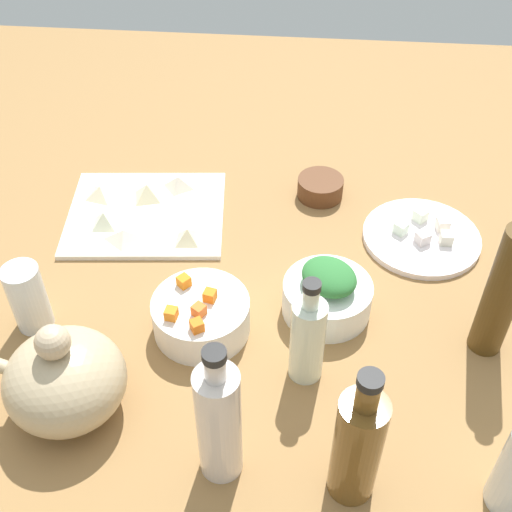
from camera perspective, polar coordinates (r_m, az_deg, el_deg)
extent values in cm
cube|color=olive|center=(115.81, 0.00, -2.34)|extent=(190.00, 190.00, 3.00)
cube|color=silver|center=(128.45, -9.50, 3.64)|extent=(31.77, 27.60, 1.00)
cylinder|color=white|center=(125.17, 14.15, 1.59)|extent=(21.56, 21.56, 1.20)
cylinder|color=white|center=(107.84, 6.17, -3.64)|extent=(14.53, 14.53, 5.88)
cylinder|color=white|center=(104.82, -4.77, -5.18)|extent=(15.50, 15.50, 6.15)
cylinder|color=#58311A|center=(131.39, 5.60, 5.95)|extent=(9.04, 9.04, 3.96)
ellipsoid|color=tan|center=(96.21, -16.21, -10.33)|extent=(16.99, 16.82, 12.87)
sphere|color=tan|center=(89.87, -17.24, -7.16)|extent=(4.76, 4.76, 4.76)
cylinder|color=tan|center=(97.57, -20.43, -9.23)|extent=(5.38, 2.00, 3.93)
cylinder|color=#4D3413|center=(102.36, 20.61, -3.02)|extent=(5.14, 5.14, 23.54)
cylinder|color=silver|center=(84.79, -3.23, -14.39)|extent=(5.77, 5.77, 19.54)
cylinder|color=silver|center=(75.30, -3.57, -9.70)|extent=(2.60, 2.60, 3.53)
cylinder|color=black|center=(73.43, -3.65, -8.59)|extent=(2.88, 2.88, 1.20)
cylinder|color=silver|center=(95.94, 4.48, -7.35)|extent=(5.12, 5.12, 14.66)
cylinder|color=silver|center=(89.15, 4.79, -3.67)|extent=(2.31, 2.31, 3.42)
cylinder|color=black|center=(87.47, 4.88, -2.63)|extent=(2.56, 2.56, 1.20)
cylinder|color=brown|center=(84.58, 8.75, -16.17)|extent=(6.11, 6.11, 18.28)
cylinder|color=brown|center=(75.21, 9.66, -11.82)|extent=(2.75, 2.75, 4.17)
cylinder|color=black|center=(73.05, 9.91, -10.61)|extent=(3.05, 3.05, 1.20)
cylinder|color=white|center=(109.09, -19.17, -3.43)|extent=(5.80, 5.80, 12.04)
cube|color=orange|center=(98.27, -5.15, -6.03)|extent=(2.48, 2.48, 1.80)
cube|color=orange|center=(102.22, -4.03, -3.43)|extent=(2.17, 2.17, 1.80)
cube|color=orange|center=(100.27, -4.98, -4.70)|extent=(2.50, 2.50, 1.80)
cube|color=orange|center=(100.26, -7.37, -4.97)|extent=(2.04, 2.04, 1.80)
cube|color=orange|center=(104.72, -6.29, -2.19)|extent=(2.54, 2.54, 1.80)
ellipsoid|color=#2F7335|center=(104.32, 6.37, -1.81)|extent=(12.31, 12.28, 3.93)
cube|color=white|center=(122.46, 14.27, 1.53)|extent=(3.03, 3.03, 2.20)
cube|color=white|center=(127.32, 14.08, 3.44)|extent=(3.11, 3.11, 2.20)
cube|color=white|center=(123.69, 12.47, 2.40)|extent=(3.10, 3.10, 2.20)
cube|color=white|center=(126.36, 15.90, 2.66)|extent=(2.50, 2.50, 2.20)
cube|color=silver|center=(123.53, 16.19, 1.49)|extent=(2.23, 2.23, 2.20)
pyramid|color=beige|center=(125.69, -13.03, 3.16)|extent=(6.28, 6.26, 2.94)
pyramid|color=beige|center=(132.54, -6.76, 6.38)|extent=(5.32, 5.12, 2.54)
pyramid|color=beige|center=(119.88, -5.96, 1.85)|extent=(6.06, 6.10, 2.74)
pyramid|color=beige|center=(133.09, -13.35, 5.49)|extent=(6.89, 6.99, 2.27)
pyramid|color=beige|center=(130.64, -9.41, 5.58)|extent=(6.74, 6.87, 3.10)
pyramid|color=beige|center=(122.06, -11.37, 1.82)|extent=(5.97, 5.34, 2.17)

